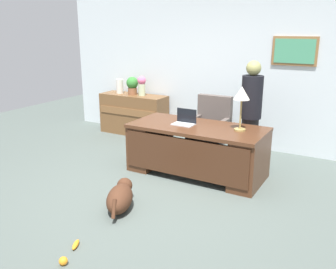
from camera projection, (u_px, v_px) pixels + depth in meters
The scene contains 14 objects.
ground_plane at pixel (154, 193), 4.95m from camera, with size 12.00×12.00×0.00m, color #4C5651.
back_wall at pixel (228, 72), 6.74m from camera, with size 7.00×0.16×2.70m.
desk at pixel (196, 148), 5.47m from camera, with size 1.99×0.92×0.75m.
credenza at pixel (134, 114), 7.60m from camera, with size 1.41×0.50×0.82m.
armchair at pixel (210, 130), 6.24m from camera, with size 0.60×0.59×1.03m.
person_standing at pixel (251, 114), 5.63m from camera, with size 0.32×0.32×1.67m.
dog_lying at pixel (120, 197), 4.48m from camera, with size 0.52×0.72×0.30m.
laptop at pixel (185, 121), 5.49m from camera, with size 0.32×0.22×0.22m.
desk_lamp at pixel (242, 96), 5.03m from camera, with size 0.22×0.22×0.62m.
vase_with_flowers at pixel (142, 85), 7.32m from camera, with size 0.17×0.17×0.39m.
vase_empty at pixel (120, 86), 7.60m from camera, with size 0.14×0.14×0.29m, color silver.
potted_plant at pixel (132, 85), 7.44m from camera, with size 0.24×0.24×0.36m.
dog_toy_ball at pixel (63, 261), 3.44m from camera, with size 0.08×0.08×0.08m, color orange.
dog_toy_bone at pixel (76, 245), 3.73m from camera, with size 0.17×0.05×0.05m, color orange.
Camera 1 is at (2.40, -3.85, 2.15)m, focal length 39.29 mm.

